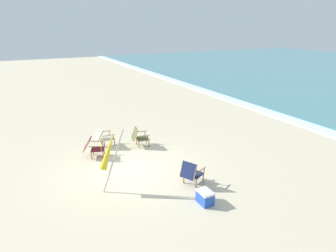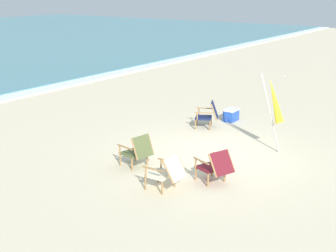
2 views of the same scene
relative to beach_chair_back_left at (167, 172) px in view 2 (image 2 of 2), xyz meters
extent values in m
plane|color=beige|center=(2.54, 0.24, -0.42)|extent=(80.00, 80.00, 0.00)
cube|color=beige|center=(0.00, 0.17, -0.10)|extent=(0.53, 0.49, 0.04)
cube|color=beige|center=(0.00, -0.20, 0.12)|extent=(0.50, 0.31, 0.47)
cylinder|color=olive|center=(-0.24, 0.38, -0.26)|extent=(0.04, 0.04, 0.32)
cylinder|color=olive|center=(0.22, 0.39, -0.26)|extent=(0.04, 0.04, 0.32)
cylinder|color=olive|center=(-0.23, -0.05, -0.26)|extent=(0.04, 0.04, 0.32)
cylinder|color=olive|center=(0.24, -0.04, -0.26)|extent=(0.04, 0.04, 0.32)
cube|color=olive|center=(-0.28, 0.14, 0.12)|extent=(0.05, 0.53, 0.02)
cylinder|color=olive|center=(-0.29, 0.33, 0.01)|extent=(0.04, 0.04, 0.22)
cube|color=olive|center=(0.28, 0.16, 0.12)|extent=(0.05, 0.53, 0.02)
cylinder|color=olive|center=(0.27, 0.34, 0.01)|extent=(0.04, 0.04, 0.22)
cylinder|color=olive|center=(-0.25, -0.21, 0.12)|extent=(0.05, 0.30, 0.47)
cylinder|color=olive|center=(0.26, -0.20, 0.12)|extent=(0.05, 0.30, 0.47)
cube|color=maroon|center=(0.96, -0.50, -0.10)|extent=(0.66, 0.63, 0.04)
cube|color=maroon|center=(0.82, -0.85, 0.12)|extent=(0.57, 0.46, 0.46)
cylinder|color=olive|center=(0.81, -0.22, -0.26)|extent=(0.04, 0.04, 0.32)
cylinder|color=olive|center=(1.25, -0.38, -0.26)|extent=(0.04, 0.04, 0.32)
cylinder|color=olive|center=(0.66, -0.62, -0.26)|extent=(0.04, 0.04, 0.32)
cylinder|color=olive|center=(1.10, -0.78, -0.26)|extent=(0.04, 0.04, 0.32)
cube|color=olive|center=(0.69, -0.42, 0.12)|extent=(0.22, 0.51, 0.02)
cylinder|color=olive|center=(0.75, -0.24, 0.01)|extent=(0.04, 0.04, 0.22)
cube|color=olive|center=(1.21, -0.62, 0.12)|extent=(0.22, 0.51, 0.02)
cylinder|color=olive|center=(1.28, -0.44, 0.01)|extent=(0.04, 0.04, 0.22)
cylinder|color=olive|center=(0.58, -0.76, 0.12)|extent=(0.15, 0.30, 0.46)
cylinder|color=olive|center=(1.06, -0.94, 0.12)|extent=(0.15, 0.30, 0.46)
cube|color=#19234C|center=(4.37, 1.73, -0.10)|extent=(0.68, 0.66, 0.04)
cube|color=#19234C|center=(4.52, 1.43, 0.14)|extent=(0.54, 0.41, 0.50)
cylinder|color=olive|center=(4.07, 1.82, -0.26)|extent=(0.04, 0.04, 0.32)
cylinder|color=olive|center=(4.49, 2.02, -0.26)|extent=(0.04, 0.04, 0.32)
cylinder|color=olive|center=(4.26, 1.43, -0.26)|extent=(0.04, 0.04, 0.32)
cylinder|color=olive|center=(4.68, 1.64, -0.26)|extent=(0.04, 0.04, 0.32)
cube|color=olive|center=(4.13, 1.58, 0.12)|extent=(0.27, 0.49, 0.02)
cylinder|color=olive|center=(4.05, 1.75, 0.01)|extent=(0.04, 0.04, 0.22)
cube|color=olive|center=(4.63, 1.83, 0.12)|extent=(0.27, 0.49, 0.02)
cylinder|color=olive|center=(4.55, 2.00, 0.01)|extent=(0.04, 0.04, 0.22)
cylinder|color=olive|center=(4.29, 1.32, 0.14)|extent=(0.13, 0.21, 0.50)
cylinder|color=olive|center=(4.74, 1.54, 0.14)|extent=(0.13, 0.21, 0.50)
cube|color=#515B33|center=(0.71, 1.47, -0.10)|extent=(0.59, 0.56, 0.04)
cube|color=#515B33|center=(0.65, 1.14, 0.14)|extent=(0.53, 0.31, 0.50)
cylinder|color=olive|center=(0.51, 1.73, -0.26)|extent=(0.04, 0.04, 0.32)
cylinder|color=olive|center=(0.97, 1.65, -0.26)|extent=(0.04, 0.04, 0.32)
cylinder|color=olive|center=(0.44, 1.30, -0.26)|extent=(0.04, 0.04, 0.32)
cylinder|color=olive|center=(0.90, 1.22, -0.26)|extent=(0.04, 0.04, 0.32)
cube|color=olive|center=(0.43, 1.50, 0.12)|extent=(0.13, 0.53, 0.02)
cylinder|color=olive|center=(0.46, 1.69, 0.01)|extent=(0.04, 0.04, 0.22)
cube|color=olive|center=(0.98, 1.41, 0.12)|extent=(0.13, 0.53, 0.02)
cylinder|color=olive|center=(1.01, 1.59, 0.01)|extent=(0.04, 0.04, 0.22)
cylinder|color=olive|center=(0.40, 1.19, 0.14)|extent=(0.08, 0.23, 0.50)
cylinder|color=olive|center=(0.90, 1.10, 0.14)|extent=(0.08, 0.23, 0.50)
cylinder|color=#B7B2A8|center=(3.67, -0.69, 0.57)|extent=(0.18, 0.72, 2.00)
cone|color=yellow|center=(3.65, -0.81, 0.92)|extent=(0.33, 0.62, 1.16)
sphere|color=#B7B2A8|center=(3.61, -1.02, 1.56)|extent=(0.06, 0.06, 0.06)
cube|color=blue|center=(5.53, 1.39, -0.25)|extent=(0.48, 0.34, 0.34)
cube|color=white|center=(5.53, 1.39, -0.05)|extent=(0.49, 0.35, 0.06)
camera|label=1|loc=(11.66, -2.94, 4.43)|focal=32.00mm
camera|label=2|loc=(-7.42, -5.25, 3.72)|focal=50.00mm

